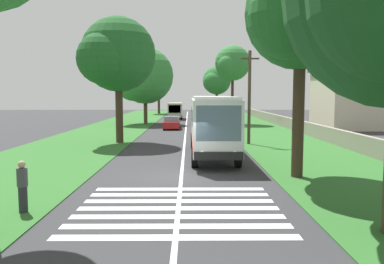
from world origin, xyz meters
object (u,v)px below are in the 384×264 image
object	(u,v)px
trailing_car_1	(199,119)
coach_bus	(212,122)
roadside_tree_left_2	(116,56)
roadside_tree_right_0	(216,81)
trailing_car_0	(172,123)
utility_pole	(249,96)
roadside_building	(357,94)
pedestrian	(23,186)
roadside_tree_right_1	(297,18)
roadside_tree_left_1	(143,77)
trailing_minibus_0	(175,109)
roadside_tree_right_2	(232,64)
roadside_tree_left_3	(158,77)

from	to	relation	value
trailing_car_1	coach_bus	bearing A→B (deg)	-179.51
roadside_tree_left_2	roadside_tree_right_0	size ratio (longest dim) A/B	1.13
trailing_car_0	utility_pole	xyz separation A→B (m)	(-13.60, -6.56, 3.07)
roadside_building	pedestrian	distance (m)	40.42
coach_bus	roadside_tree_right_1	bearing A→B (deg)	-152.22
roadside_tree_left_1	roadside_tree_left_2	bearing A→B (deg)	-179.20
roadside_tree_left_1	roadside_tree_left_2	xyz separation A→B (m)	(-19.97, -0.28, 0.74)
roadside_tree_right_1	pedestrian	distance (m)	13.22
roadside_tree_left_1	trailing_minibus_0	bearing A→B (deg)	-20.38
roadside_tree_right_0	utility_pole	bearing A→B (deg)	179.84
trailing_car_1	trailing_minibus_0	size ratio (longest dim) A/B	0.72
trailing_minibus_0	coach_bus	bearing A→B (deg)	-174.41
roadside_tree_left_1	roadside_tree_right_2	world-z (taller)	roadside_tree_right_2
coach_bus	roadside_tree_left_1	world-z (taller)	roadside_tree_left_1
roadside_building	coach_bus	bearing A→B (deg)	138.75
utility_pole	pedestrian	bearing A→B (deg)	150.25
roadside_tree_left_2	utility_pole	size ratio (longest dim) A/B	1.38
roadside_tree_left_3	roadside_tree_right_1	world-z (taller)	roadside_tree_left_3
trailing_minibus_0	utility_pole	distance (m)	31.94
trailing_car_0	roadside_building	xyz separation A→B (m)	(0.96, -21.04, 3.17)
coach_bus	roadside_tree_left_2	distance (m)	10.68
roadside_tree_left_2	roadside_tree_right_1	size ratio (longest dim) A/B	0.99
roadside_tree_right_2	utility_pole	world-z (taller)	roadside_tree_right_2
roadside_tree_right_2	roadside_tree_right_1	bearing A→B (deg)	178.82
trailing_car_1	trailing_minibus_0	xyz separation A→B (m)	(10.88, 3.37, 0.88)
roadside_tree_right_0	roadside_building	world-z (taller)	roadside_tree_right_0
trailing_minibus_0	roadside_tree_left_3	distance (m)	18.35
trailing_minibus_0	roadside_tree_right_0	xyz separation A→B (m)	(7.83, -6.87, 4.59)
trailing_car_1	roadside_tree_right_1	bearing A→B (deg)	-173.59
roadside_tree_right_2	utility_pole	distance (m)	21.33
roadside_tree_left_1	roadside_building	bearing A→B (deg)	-104.08
roadside_tree_right_0	pedestrian	bearing A→B (deg)	169.86
trailing_car_0	roadside_building	world-z (taller)	roadside_building
roadside_tree_right_2	roadside_building	distance (m)	15.49
roadside_tree_left_3	utility_pole	world-z (taller)	roadside_tree_left_3
trailing_car_1	roadside_building	bearing A→B (deg)	-107.68
roadside_tree_left_2	roadside_tree_left_3	xyz separation A→B (m)	(47.21, 0.55, 0.44)
coach_bus	trailing_minibus_0	distance (m)	36.88
roadside_tree_left_1	trailing_car_1	bearing A→B (deg)	-94.69
trailing_minibus_0	trailing_car_0	bearing A→B (deg)	-179.31
coach_bus	roadside_tree_right_1	distance (m)	8.93
trailing_minibus_0	roadside_building	xyz separation A→B (m)	(-16.57, -21.25, 2.29)
roadside_tree_right_1	roadside_building	size ratio (longest dim) A/B	1.10
roadside_tree_right_1	trailing_minibus_0	bearing A→B (deg)	9.21
roadside_tree_right_2	trailing_minibus_0	bearing A→B (deg)	36.96
roadside_tree_left_3	utility_pole	bearing A→B (deg)	-167.27
trailing_minibus_0	roadside_tree_right_1	bearing A→B (deg)	-170.79
roadside_tree_right_2	utility_pole	size ratio (longest dim) A/B	1.42
roadside_building	roadside_tree_left_1	bearing A→B (deg)	75.92
pedestrian	trailing_minibus_0	bearing A→B (deg)	-3.79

